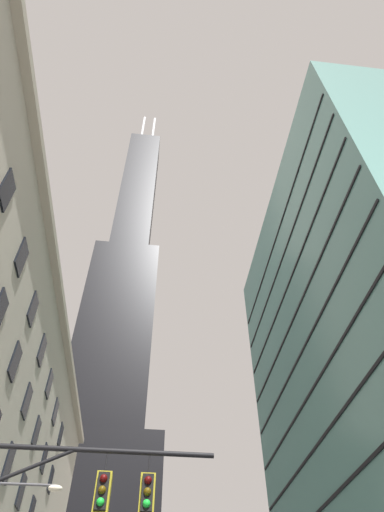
{
  "coord_description": "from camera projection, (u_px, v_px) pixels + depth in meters",
  "views": [
    {
      "loc": [
        -2.62,
        -6.48,
        1.54
      ],
      "look_at": [
        1.34,
        28.75,
        38.77
      ],
      "focal_mm": 30.58,
      "sensor_mm": 36.0,
      "label": 1
    }
  ],
  "objects": [
    {
      "name": "dark_skyscraper",
      "position": [
        109.0,
        383.0,
        115.4
      ],
      "size": [
        29.22,
        29.22,
        214.53
      ],
      "color": "black",
      "rests_on": "ground"
    },
    {
      "name": "glass_office_midrise",
      "position": [
        383.0,
        362.0,
        39.33
      ],
      "size": [
        14.86,
        34.73,
        46.87
      ],
      "color": "slate",
      "rests_on": "ground"
    }
  ]
}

